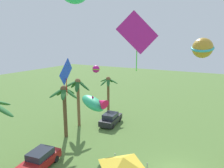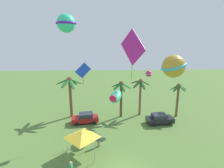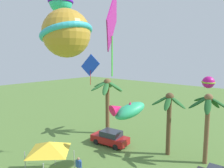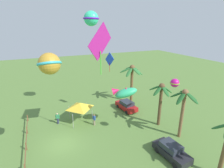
{
  "view_description": "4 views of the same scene",
  "coord_description": "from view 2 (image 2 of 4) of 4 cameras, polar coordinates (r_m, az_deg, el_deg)",
  "views": [
    {
      "loc": [
        -15.47,
        -2.35,
        10.6
      ],
      "look_at": [
        -0.28,
        5.91,
        6.97
      ],
      "focal_mm": 32.98,
      "sensor_mm": 36.0,
      "label": 1
    },
    {
      "loc": [
        -1.66,
        -12.74,
        11.71
      ],
      "look_at": [
        -0.83,
        5.06,
        7.3
      ],
      "focal_mm": 26.91,
      "sensor_mm": 36.0,
      "label": 2
    },
    {
      "loc": [
        9.61,
        -5.29,
        9.26
      ],
      "look_at": [
        0.32,
        5.26,
        7.38
      ],
      "focal_mm": 34.15,
      "sensor_mm": 36.0,
      "label": 3
    },
    {
      "loc": [
        17.19,
        -1.49,
        12.78
      ],
      "look_at": [
        0.35,
        5.88,
        6.53
      ],
      "focal_mm": 27.68,
      "sensor_mm": 36.0,
      "label": 4
    }
  ],
  "objects": [
    {
      "name": "kite_fish_2",
      "position": [
        21.69,
        1.22,
        -4.16
      ],
      "size": [
        2.19,
        3.47,
        1.73
      ],
      "color": "#30BA7B"
    },
    {
      "name": "spectator_1",
      "position": [
        20.39,
        -4.55,
        -18.46
      ],
      "size": [
        0.53,
        0.33,
        1.59
      ],
      "color": "gray",
      "rests_on": "ground"
    },
    {
      "name": "palm_tree_2",
      "position": [
        28.51,
        21.56,
        -2.78
      ],
      "size": [
        2.67,
        2.91,
        5.54
      ],
      "color": "brown",
      "rests_on": "ground"
    },
    {
      "name": "parked_car_1",
      "position": [
        25.9,
        -9.08,
        -11.33
      ],
      "size": [
        4.1,
        2.22,
        1.51
      ],
      "color": "#A51919",
      "rests_on": "ground"
    },
    {
      "name": "palm_tree_3",
      "position": [
        26.4,
        3.1,
        -2.39
      ],
      "size": [
        3.28,
        3.11,
        5.91
      ],
      "color": "brown",
      "rests_on": "ground"
    },
    {
      "name": "kite_ball_0",
      "position": [
        13.21,
        20.18,
        5.7
      ],
      "size": [
        1.93,
        1.94,
        1.68
      ],
      "color": "gold"
    },
    {
      "name": "kite_diamond_5",
      "position": [
        20.69,
        -9.79,
        4.46
      ],
      "size": [
        1.91,
        0.51,
        2.73
      ],
      "color": "blue"
    },
    {
      "name": "kite_diamond_3",
      "position": [
        17.27,
        6.95,
        12.16
      ],
      "size": [
        2.04,
        3.11,
        5.09
      ],
      "color": "#B71C89"
    },
    {
      "name": "palm_tree_0",
      "position": [
        26.94,
        -14.09,
        -0.97
      ],
      "size": [
        4.26,
        3.93,
        6.62
      ],
      "color": "brown",
      "rests_on": "ground"
    },
    {
      "name": "palm_tree_1",
      "position": [
        27.44,
        9.61,
        -1.42
      ],
      "size": [
        3.4,
        3.14,
        6.12
      ],
      "color": "brown",
      "rests_on": "ground"
    },
    {
      "name": "kite_ball_1",
      "position": [
        18.75,
        -15.32,
        19.28
      ],
      "size": [
        2.26,
        2.26,
        1.88
      ],
      "color": "#32D99C"
    },
    {
      "name": "kite_ball_4",
      "position": [
        24.78,
        12.38,
        3.42
      ],
      "size": [
        1.35,
        1.35,
        0.87
      ],
      "color": "#C21784"
    },
    {
      "name": "festival_tent",
      "position": [
        18.42,
        -10.07,
        -16.44
      ],
      "size": [
        2.86,
        2.86,
        2.85
      ],
      "color": "#9E9EA3",
      "rests_on": "ground"
    },
    {
      "name": "parked_car_0",
      "position": [
        26.32,
        15.88,
        -11.28
      ],
      "size": [
        4.04,
        2.05,
        1.51
      ],
      "color": "black",
      "rests_on": "ground"
    }
  ]
}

